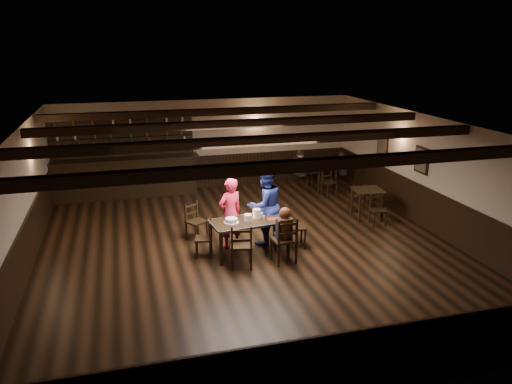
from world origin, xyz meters
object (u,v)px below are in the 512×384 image
object	(u,v)px
chair_near_left	(241,244)
woman_pink	(230,213)
chair_near_right	(286,237)
bar_counter	(125,172)
dining_table	(249,224)
cake	(231,221)
man_blue	(265,205)

from	to	relation	value
chair_near_left	woman_pink	xyz separation A→B (m)	(0.03, 1.14, 0.24)
chair_near_right	bar_counter	bearing A→B (deg)	118.08
chair_near_right	woman_pink	world-z (taller)	woman_pink
woman_pink	dining_table	bearing A→B (deg)	104.28
cake	chair_near_left	bearing A→B (deg)	-85.45
chair_near_right	woman_pink	size ratio (longest dim) A/B	0.62
man_blue	bar_counter	size ratio (longest dim) A/B	0.42
bar_counter	chair_near_left	bearing A→B (deg)	-69.68
woman_pink	bar_counter	world-z (taller)	bar_counter
man_blue	chair_near_right	bearing A→B (deg)	74.97
woman_pink	man_blue	distance (m)	0.80
dining_table	bar_counter	xyz separation A→B (m)	(-2.44, 4.95, 0.05)
chair_near_right	cake	bearing A→B (deg)	145.91
woman_pink	bar_counter	xyz separation A→B (m)	(-2.12, 4.51, -0.06)
chair_near_left	chair_near_right	xyz separation A→B (m)	(0.92, 0.00, 0.03)
dining_table	man_blue	distance (m)	0.70
chair_near_left	chair_near_right	bearing A→B (deg)	0.05
cake	bar_counter	xyz separation A→B (m)	(-2.04, 4.99, -0.07)
chair_near_right	bar_counter	xyz separation A→B (m)	(-3.01, 5.65, 0.15)
chair_near_left	man_blue	size ratio (longest dim) A/B	0.52
dining_table	cake	size ratio (longest dim) A/B	5.48
woman_pink	bar_counter	size ratio (longest dim) A/B	0.37
woman_pink	man_blue	size ratio (longest dim) A/B	0.89
woman_pink	cake	size ratio (longest dim) A/B	5.01
chair_near_left	bar_counter	bearing A→B (deg)	110.32
cake	woman_pink	bearing A→B (deg)	79.92
chair_near_right	chair_near_left	bearing A→B (deg)	-179.95
bar_counter	dining_table	bearing A→B (deg)	-63.79
dining_table	woman_pink	bearing A→B (deg)	125.36
cake	bar_counter	size ratio (longest dim) A/B	0.07
chair_near_right	dining_table	bearing A→B (deg)	129.53
man_blue	bar_counter	world-z (taller)	bar_counter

